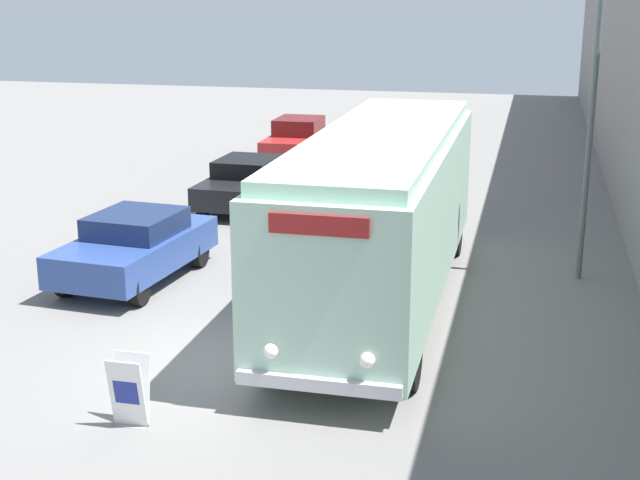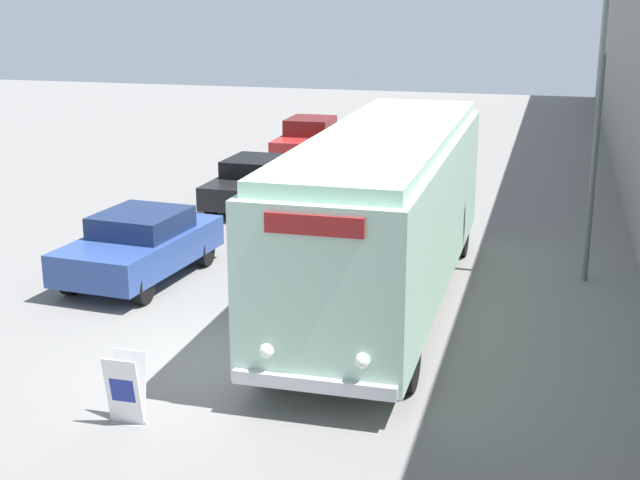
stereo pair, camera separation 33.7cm
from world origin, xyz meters
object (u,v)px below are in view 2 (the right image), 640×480
object	(u,v)px
parked_car_near	(141,245)
sign_board	(126,390)
streetlamp	(601,85)
vintage_bus	(385,209)
parked_car_mid	(255,182)
parked_car_far	(310,140)

from	to	relation	value
parked_car_near	sign_board	bearing A→B (deg)	-60.88
streetlamp	sign_board	bearing A→B (deg)	-127.55
sign_board	streetlamp	bearing A→B (deg)	52.45
vintage_bus	streetlamp	distance (m)	5.09
parked_car_mid	streetlamp	bearing A→B (deg)	-24.97
parked_car_far	parked_car_near	bearing A→B (deg)	-90.46
parked_car_near	parked_car_mid	size ratio (longest dim) A/B	1.03
parked_car_near	parked_car_far	distance (m)	13.59
parked_car_mid	parked_car_near	bearing A→B (deg)	-90.41
vintage_bus	parked_car_far	distance (m)	14.83
parked_car_near	parked_car_far	bearing A→B (deg)	95.43
streetlamp	parked_car_mid	bearing A→B (deg)	153.56
vintage_bus	streetlamp	size ratio (longest dim) A/B	1.64
sign_board	parked_car_mid	bearing A→B (deg)	100.91
vintage_bus	parked_car_mid	world-z (taller)	vintage_bus
streetlamp	parked_car_mid	xyz separation A→B (m)	(-8.86, 4.41, -3.39)
streetlamp	parked_car_near	xyz separation A→B (m)	(-9.09, -2.33, -3.34)
sign_board	parked_car_mid	distance (m)	12.98
vintage_bus	sign_board	distance (m)	6.50
parked_car_near	parked_car_mid	distance (m)	6.75
parked_car_near	parked_car_mid	xyz separation A→B (m)	(0.22, 6.74, -0.05)
streetlamp	parked_car_mid	world-z (taller)	streetlamp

